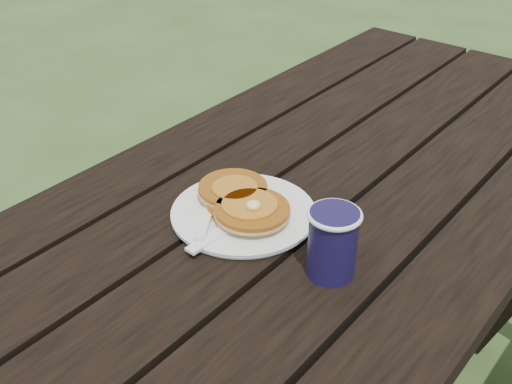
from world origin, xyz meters
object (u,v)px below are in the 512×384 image
Objects in this scene: coffee_cup at (333,240)px; pancake_stack at (243,202)px; picnic_table at (295,351)px; plate at (244,214)px.

pancake_stack is at bearing 169.31° from coffee_cup.
coffee_cup is (0.15, -0.14, 0.44)m from picnic_table.
picnic_table is 7.62× the size of plate.
picnic_table is 9.55× the size of pancake_stack.
picnic_table is at bearing 68.33° from plate.
coffee_cup reaches higher than picnic_table.
plate is (-0.04, -0.11, 0.39)m from picnic_table.
pancake_stack is (-0.05, -0.10, 0.41)m from picnic_table.
plate is at bearing 170.40° from coffee_cup.
coffee_cup reaches higher than pancake_stack.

